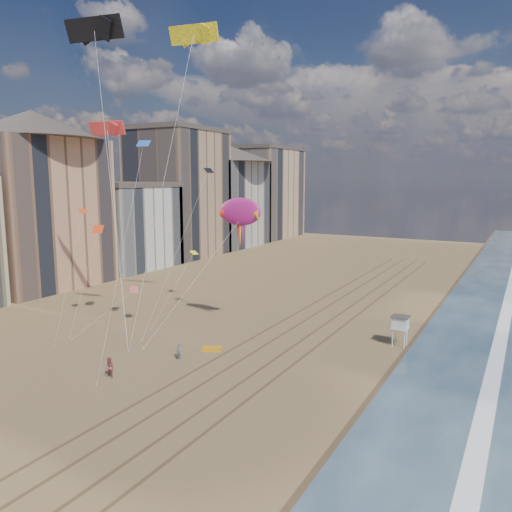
{
  "coord_description": "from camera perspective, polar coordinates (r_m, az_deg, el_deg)",
  "views": [
    {
      "loc": [
        25.17,
        -19.99,
        17.68
      ],
      "look_at": [
        -0.25,
        26.0,
        9.5
      ],
      "focal_mm": 35.0,
      "sensor_mm": 36.0,
      "label": 1
    }
  ],
  "objects": [
    {
      "name": "parafoils",
      "position": [
        59.33,
        -14.01,
        21.85
      ],
      "size": [
        13.39,
        9.79,
        12.03
      ],
      "color": "black",
      "rests_on": "ground"
    },
    {
      "name": "ground",
      "position": [
        36.68,
        -21.09,
        -20.6
      ],
      "size": [
        260.0,
        260.0,
        0.0
      ],
      "primitive_type": "plane",
      "color": "brown",
      "rests_on": "ground"
    },
    {
      "name": "small_kites",
      "position": [
        59.8,
        -13.08,
        4.83
      ],
      "size": [
        14.42,
        17.21,
        17.45
      ],
      "color": "#F43C14",
      "rests_on": "ground"
    },
    {
      "name": "kite_flyer_a",
      "position": [
        50.47,
        -8.77,
        -10.75
      ],
      "size": [
        0.63,
        0.42,
        1.69
      ],
      "primitive_type": "imported",
      "rotation": [
        0.0,
        0.0,
        -0.03
      ],
      "color": "slate",
      "rests_on": "ground"
    },
    {
      "name": "tracks",
      "position": [
        57.64,
        4.42,
        -9.03
      ],
      "size": [
        7.68,
        120.0,
        0.01
      ],
      "color": "brown",
      "rests_on": "ground"
    },
    {
      "name": "grounded_kite",
      "position": [
        53.03,
        -5.06,
        -10.52
      ],
      "size": [
        2.47,
        2.1,
        0.24
      ],
      "primitive_type": "cube",
      "rotation": [
        0.0,
        0.0,
        0.44
      ],
      "color": "orange",
      "rests_on": "ground"
    },
    {
      "name": "kite_flyer_b",
      "position": [
        47.47,
        -16.4,
        -12.14
      ],
      "size": [
        1.03,
        0.85,
        1.93
      ],
      "primitive_type": "imported",
      "rotation": [
        0.0,
        0.0,
        -0.14
      ],
      "color": "#904949",
      "rests_on": "ground"
    },
    {
      "name": "lifeguard_stand",
      "position": [
        55.47,
        16.17,
        -7.34
      ],
      "size": [
        1.83,
        1.83,
        3.3
      ],
      "color": "silver",
      "rests_on": "ground"
    },
    {
      "name": "foam",
      "position": [
        62.57,
        26.18,
        -8.5
      ],
      "size": [
        260.0,
        260.0,
        0.0
      ],
      "primitive_type": "plane",
      "color": "white",
      "rests_on": "ground"
    },
    {
      "name": "wet_sand",
      "position": [
        62.84,
        22.32,
        -8.17
      ],
      "size": [
        260.0,
        260.0,
        0.0
      ],
      "primitive_type": "plane",
      "color": "#42301E",
      "rests_on": "ground"
    },
    {
      "name": "show_kite",
      "position": [
        56.51,
        -1.83,
        5.04
      ],
      "size": [
        5.37,
        5.68,
        17.72
      ],
      "color": "#AA1A70",
      "rests_on": "ground"
    },
    {
      "name": "buildings",
      "position": [
        111.21,
        -10.77,
        6.57
      ],
      "size": [
        34.72,
        131.35,
        29.0
      ],
      "color": "#C6B284",
      "rests_on": "ground"
    }
  ]
}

